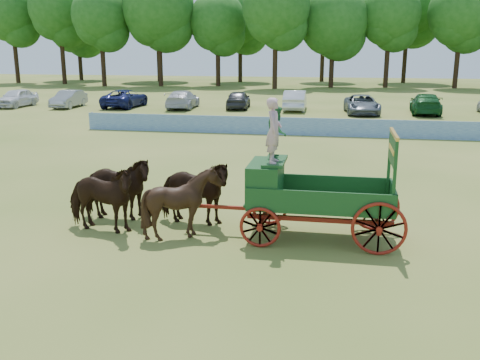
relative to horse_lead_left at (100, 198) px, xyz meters
name	(u,v)px	position (x,y,z in m)	size (l,w,h in m)	color
ground	(275,243)	(4.96, -0.03, -0.98)	(160.00, 160.00, 0.00)	olive
horse_lead_left	(100,198)	(0.00, 0.00, 0.00)	(1.06, 2.32, 1.96)	black
horse_lead_right	(116,188)	(0.00, 1.10, 0.00)	(1.06, 2.32, 1.96)	black
horse_wheel_left	(182,203)	(2.40, 0.00, 0.00)	(1.59, 1.78, 1.96)	black
horse_wheel_right	(193,192)	(2.40, 1.10, 0.00)	(1.06, 2.32, 1.96)	black
farm_dray	(294,180)	(5.37, 0.56, 0.63)	(6.00, 2.00, 3.85)	maroon
sponsor_banner	(295,126)	(3.96, 17.97, -0.46)	(26.00, 0.08, 1.05)	#1B4694
parked_cars	(248,101)	(-0.92, 30.08, -0.21)	(41.32, 6.83, 1.63)	silver
treeline	(309,14)	(2.01, 60.29, 8.30)	(91.60, 23.52, 15.61)	#382314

